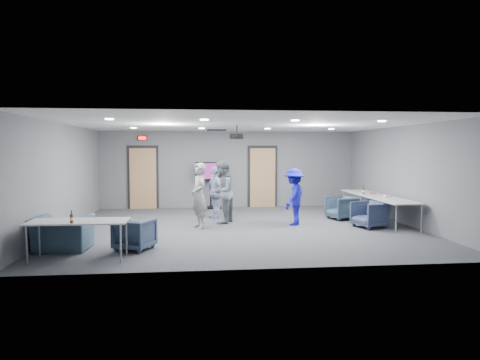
{
  "coord_description": "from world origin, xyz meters",
  "views": [
    {
      "loc": [
        -1.22,
        -11.12,
        2.03
      ],
      "look_at": [
        0.05,
        0.74,
        1.2
      ],
      "focal_mm": 32.0,
      "sensor_mm": 36.0,
      "label": 1
    }
  ],
  "objects": [
    {
      "name": "hvac_diffuser",
      "position": [
        -0.5,
        2.8,
        2.69
      ],
      "size": [
        0.6,
        0.6,
        0.03
      ],
      "primitive_type": "cube",
      "color": "black",
      "rests_on": "ceiling"
    },
    {
      "name": "chair_front_a",
      "position": [
        -2.45,
        -2.31,
        0.32
      ],
      "size": [
        0.91,
        0.92,
        0.64
      ],
      "primitive_type": "imported",
      "rotation": [
        0.0,
        0.0,
        2.73
      ],
      "color": "#394862",
      "rests_on": "floor"
    },
    {
      "name": "chair_front_b",
      "position": [
        -3.9,
        -2.2,
        0.35
      ],
      "size": [
        1.13,
        1.01,
        0.69
      ],
      "primitive_type": "imported",
      "rotation": [
        0.0,
        0.0,
        3.07
      ],
      "color": "#3A5265",
      "rests_on": "floor"
    },
    {
      "name": "wall_left",
      "position": [
        -4.5,
        0.0,
        1.35
      ],
      "size": [
        0.02,
        8.0,
        2.7
      ],
      "primitive_type": "cube",
      "color": "slate",
      "rests_on": "floor"
    },
    {
      "name": "door_right",
      "position": [
        1.2,
        3.95,
        1.07
      ],
      "size": [
        1.06,
        0.17,
        2.24
      ],
      "color": "black",
      "rests_on": "wall_back"
    },
    {
      "name": "exit_sign",
      "position": [
        -3.0,
        3.93,
        2.45
      ],
      "size": [
        0.32,
        0.08,
        0.16
      ],
      "color": "black",
      "rests_on": "wall_back"
    },
    {
      "name": "table_front_left",
      "position": [
        -3.37,
        -3.0,
        0.68
      ],
      "size": [
        1.81,
        0.79,
        0.73
      ],
      "rotation": [
        0.0,
        0.0,
        -0.02
      ],
      "color": "silver",
      "rests_on": "floor"
    },
    {
      "name": "wall_front",
      "position": [
        0.0,
        -4.0,
        1.35
      ],
      "size": [
        9.0,
        0.02,
        2.7
      ],
      "primitive_type": "cube",
      "color": "slate",
      "rests_on": "floor"
    },
    {
      "name": "chair_right_b",
      "position": [
        3.35,
        -0.41,
        0.34
      ],
      "size": [
        0.95,
        0.93,
        0.69
      ],
      "primitive_type": "imported",
      "rotation": [
        0.0,
        0.0,
        -1.25
      ],
      "color": "#343E5A",
      "rests_on": "floor"
    },
    {
      "name": "floor",
      "position": [
        0.0,
        0.0,
        0.0
      ],
      "size": [
        9.0,
        9.0,
        0.0
      ],
      "primitive_type": "plane",
      "color": "#36383D",
      "rests_on": "ground"
    },
    {
      "name": "bottle_right",
      "position": [
        3.76,
        1.02,
        0.83
      ],
      "size": [
        0.07,
        0.07,
        0.27
      ],
      "color": "#512D0D",
      "rests_on": "table_right_a"
    },
    {
      "name": "downlights",
      "position": [
        0.0,
        0.0,
        2.68
      ],
      "size": [
        6.18,
        3.78,
        0.02
      ],
      "color": "white",
      "rests_on": "ceiling"
    },
    {
      "name": "tv_stand",
      "position": [
        -0.66,
        3.75,
        0.92
      ],
      "size": [
        1.06,
        0.5,
        1.62
      ],
      "color": "black",
      "rests_on": "floor"
    },
    {
      "name": "snack_box",
      "position": [
        4.1,
        1.11,
        0.75
      ],
      "size": [
        0.21,
        0.17,
        0.04
      ],
      "primitive_type": "cube",
      "rotation": [
        0.0,
        0.0,
        -0.25
      ],
      "color": "#C04B30",
      "rests_on": "table_right_a"
    },
    {
      "name": "table_right_b",
      "position": [
        4.0,
        -0.34,
        0.69
      ],
      "size": [
        0.81,
        1.96,
        0.73
      ],
      "rotation": [
        0.0,
        0.0,
        1.57
      ],
      "color": "silver",
      "rests_on": "floor"
    },
    {
      "name": "door_left",
      "position": [
        -3.0,
        3.95,
        1.07
      ],
      "size": [
        1.06,
        0.17,
        2.24
      ],
      "color": "black",
      "rests_on": "wall_back"
    },
    {
      "name": "ceiling",
      "position": [
        0.0,
        0.0,
        2.7
      ],
      "size": [
        9.0,
        9.0,
        0.0
      ],
      "primitive_type": "plane",
      "rotation": [
        3.14,
        0.0,
        0.0
      ],
      "color": "white",
      "rests_on": "wall_back"
    },
    {
      "name": "chair_right_a",
      "position": [
        3.08,
        0.98,
        0.34
      ],
      "size": [
        0.9,
        0.88,
        0.68
      ],
      "primitive_type": "imported",
      "rotation": [
        0.0,
        0.0,
        -1.32
      ],
      "color": "#324557",
      "rests_on": "floor"
    },
    {
      "name": "projector",
      "position": [
        -0.1,
        0.16,
        2.4
      ],
      "size": [
        0.41,
        0.38,
        0.36
      ],
      "rotation": [
        0.0,
        0.0,
        -0.22
      ],
      "color": "black",
      "rests_on": "ceiling"
    },
    {
      "name": "wrapper",
      "position": [
        4.11,
        0.18,
        0.75
      ],
      "size": [
        0.22,
        0.15,
        0.05
      ],
      "primitive_type": "cube",
      "rotation": [
        0.0,
        0.0,
        0.06
      ],
      "color": "silver",
      "rests_on": "table_right_b"
    },
    {
      "name": "person_c",
      "position": [
        -0.62,
        1.6,
        0.78
      ],
      "size": [
        0.72,
        0.99,
        1.56
      ],
      "primitive_type": "imported",
      "rotation": [
        0.0,
        0.0,
        -1.15
      ],
      "color": "#A8B3D9",
      "rests_on": "floor"
    },
    {
      "name": "person_d",
      "position": [
        1.46,
        0.18,
        0.77
      ],
      "size": [
        1.0,
        1.15,
        1.55
      ],
      "primitive_type": "imported",
      "rotation": [
        0.0,
        0.0,
        -2.1
      ],
      "color": "#1819A1",
      "rests_on": "floor"
    },
    {
      "name": "wall_back",
      "position": [
        0.0,
        4.0,
        1.35
      ],
      "size": [
        9.0,
        0.02,
        2.7
      ],
      "primitive_type": "cube",
      "color": "slate",
      "rests_on": "floor"
    },
    {
      "name": "person_b",
      "position": [
        -0.47,
        0.66,
        0.88
      ],
      "size": [
        0.95,
        1.05,
        1.75
      ],
      "primitive_type": "imported",
      "rotation": [
        0.0,
        0.0,
        -1.99
      ],
      "color": "slate",
      "rests_on": "floor"
    },
    {
      "name": "table_right_a",
      "position": [
        4.0,
        1.56,
        0.69
      ],
      "size": [
        0.81,
        1.95,
        0.73
      ],
      "rotation": [
        0.0,
        0.0,
        1.57
      ],
      "color": "silver",
      "rests_on": "floor"
    },
    {
      "name": "bottle_front",
      "position": [
        -3.41,
        -3.29,
        0.82
      ],
      "size": [
        0.06,
        0.06,
        0.23
      ],
      "color": "#512D0D",
      "rests_on": "table_front_left"
    },
    {
      "name": "wall_right",
      "position": [
        4.5,
        0.0,
        1.35
      ],
      "size": [
        0.02,
        8.0,
        2.7
      ],
      "primitive_type": "cube",
      "color": "slate",
      "rests_on": "floor"
    },
    {
      "name": "person_a",
      "position": [
        -1.11,
        -0.03,
        0.85
      ],
      "size": [
        0.6,
        0.73,
        1.71
      ],
      "primitive_type": "imported",
      "rotation": [
        0.0,
        0.0,
        -1.21
      ],
      "color": "gray",
      "rests_on": "floor"
    }
  ]
}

